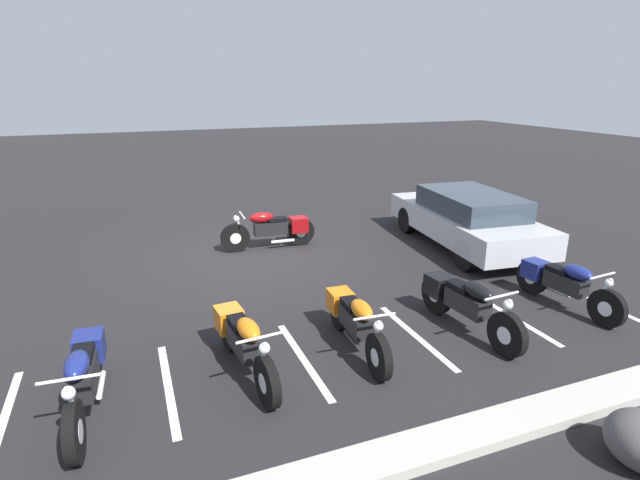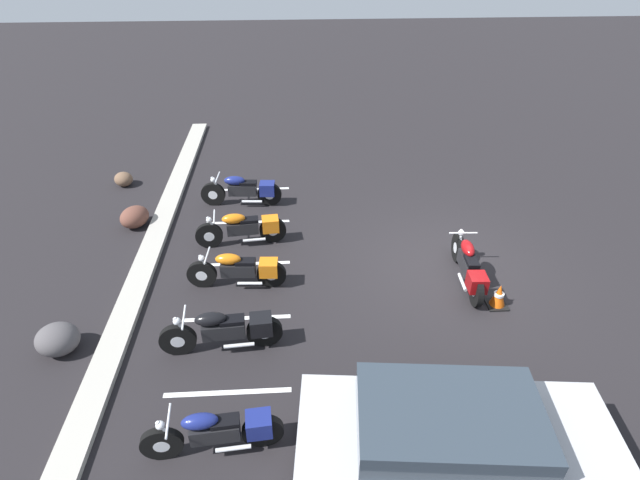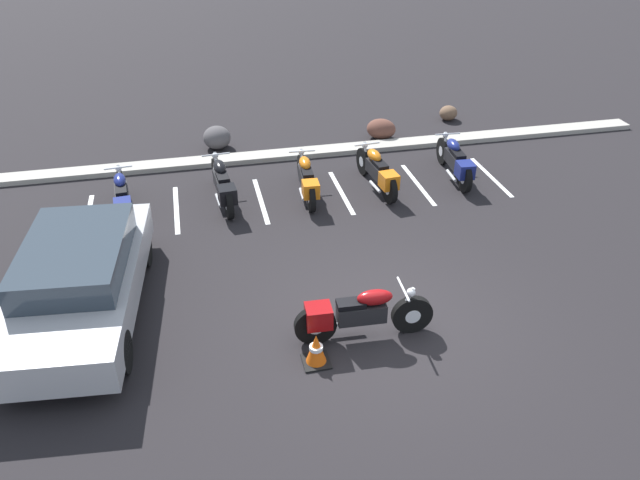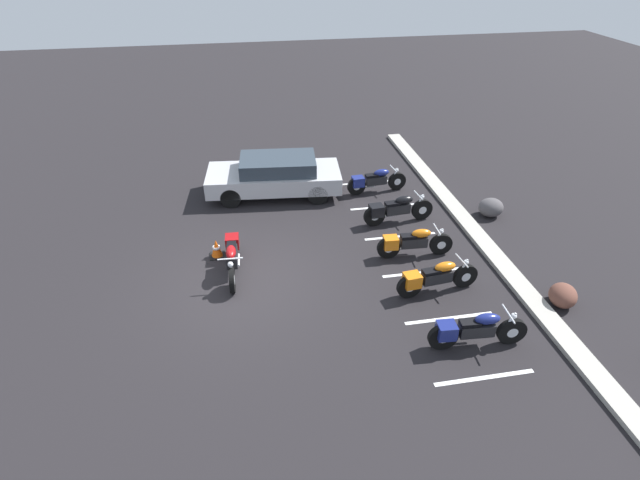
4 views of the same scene
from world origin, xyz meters
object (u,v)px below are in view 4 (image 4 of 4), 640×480
parked_bike_0 (374,181)px  landscape_rock_0 (491,207)px  parked_bike_4 (473,330)px  car_silver (275,175)px  landscape_rock_1 (563,295)px  parked_bike_1 (395,209)px  parked_bike_2 (411,242)px  motorcycle_maroon_featured (232,256)px  traffic_cone (217,249)px  parked_bike_3 (434,278)px

parked_bike_0 → landscape_rock_0: bearing=-39.8°
parked_bike_4 → landscape_rock_0: 5.96m
car_silver → landscape_rock_0: car_silver is taller
parked_bike_4 → landscape_rock_1: parked_bike_4 is taller
parked_bike_4 → car_silver: 8.48m
parked_bike_1 → parked_bike_2: size_ratio=1.05×
parked_bike_4 → parked_bike_2: bearing=96.3°
parked_bike_0 → parked_bike_4: parked_bike_4 is taller
parked_bike_1 → motorcycle_maroon_featured: bearing=-166.3°
motorcycle_maroon_featured → landscape_rock_1: motorcycle_maroon_featured is taller
parked_bike_0 → traffic_cone: (2.91, -5.17, -0.19)m
parked_bike_2 → traffic_cone: (-0.91, -5.14, -0.20)m
landscape_rock_1 → parked_bike_4: bearing=-71.3°
parked_bike_1 → parked_bike_2: (1.79, -0.11, -0.02)m
motorcycle_maroon_featured → parked_bike_2: bearing=90.3°
parked_bike_4 → traffic_cone: bearing=144.1°
motorcycle_maroon_featured → parked_bike_2: size_ratio=1.04×
traffic_cone → car_silver: bearing=150.2°
parked_bike_1 → parked_bike_2: 1.79m
car_silver → landscape_rock_0: (2.63, 6.33, -0.40)m
landscape_rock_1 → parked_bike_1: bearing=-147.9°
landscape_rock_1 → landscape_rock_0: bearing=176.1°
motorcycle_maroon_featured → parked_bike_2: motorcycle_maroon_featured is taller
motorcycle_maroon_featured → traffic_cone: size_ratio=4.26×
parked_bike_2 → parked_bike_3: size_ratio=0.98×
landscape_rock_1 → traffic_cone: size_ratio=1.50×
landscape_rock_1 → traffic_cone: (-3.48, -7.98, -0.02)m
parked_bike_0 → landscape_rock_1: (6.40, 2.81, -0.17)m
landscape_rock_0 → traffic_cone: size_ratio=1.49×
parked_bike_1 → parked_bike_4: size_ratio=1.01×
parked_bike_3 → traffic_cone: size_ratio=4.17×
landscape_rock_0 → traffic_cone: 8.31m
parked_bike_2 → parked_bike_4: size_ratio=0.96×
landscape_rock_0 → car_silver: bearing=-112.6°
parked_bike_2 → parked_bike_1: bearing=89.5°
parked_bike_2 → landscape_rock_0: parked_bike_2 is taller
parked_bike_4 → car_silver: size_ratio=0.48×
landscape_rock_1 → parked_bike_3: bearing=-108.9°
parked_bike_3 → traffic_cone: 5.74m
motorcycle_maroon_featured → parked_bike_0: bearing=130.0°
parked_bike_3 → parked_bike_4: size_ratio=0.99×
parked_bike_0 → landscape_rock_1: 6.99m
parked_bike_4 → parked_bike_0: bearing=94.8°
parked_bike_1 → traffic_cone: (0.87, -5.25, -0.22)m
parked_bike_0 → parked_bike_1: bearing=-92.7°
parked_bike_4 → landscape_rock_1: 2.85m
parked_bike_4 → landscape_rock_0: bearing=63.8°
parked_bike_0 → car_silver: size_ratio=0.46×
parked_bike_1 → parked_bike_0: bearing=87.8°
traffic_cone → landscape_rock_0: bearing=95.3°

